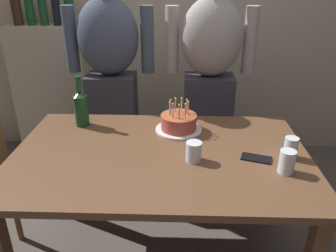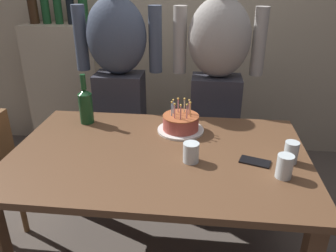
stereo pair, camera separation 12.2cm
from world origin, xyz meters
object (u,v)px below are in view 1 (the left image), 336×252
water_glass_side (287,162)px  person_woman_cardigan (209,82)px  water_glass_near (291,148)px  wine_bottle (81,107)px  birthday_cake (179,123)px  person_man_bearded (111,81)px  cell_phone (256,158)px  water_glass_far (194,152)px

water_glass_side → person_woman_cardigan: (-0.28, 0.93, 0.08)m
water_glass_near → wine_bottle: (-1.12, 0.35, 0.06)m
birthday_cake → wine_bottle: (-0.57, 0.06, 0.07)m
person_man_bearded → cell_phone: bearing=136.5°
water_glass_near → person_woman_cardigan: (-0.34, 0.80, 0.08)m
water_glass_near → person_woman_cardigan: bearing=113.2°
water_glass_near → person_man_bearded: person_man_bearded is taller
birthday_cake → water_glass_far: bearing=-77.4°
person_woman_cardigan → water_glass_near: bearing=113.2°
water_glass_far → person_woman_cardigan: size_ratio=0.06×
water_glass_side → cell_phone: water_glass_side is taller
water_glass_side → cell_phone: (-0.11, 0.11, -0.05)m
water_glass_near → water_glass_far: water_glass_near is taller
water_glass_side → person_man_bearded: person_man_bearded is taller
birthday_cake → water_glass_far: birthday_cake is taller
water_glass_near → person_man_bearded: 1.30m
cell_phone → wine_bottle: bearing=177.3°
water_glass_side → person_woman_cardigan: size_ratio=0.07×
cell_phone → water_glass_near: bearing=25.6°
water_glass_far → wine_bottle: (-0.65, 0.39, 0.07)m
wine_bottle → person_man_bearded: (0.09, 0.45, 0.02)m
water_glass_near → wine_bottle: 1.17m
wine_bottle → water_glass_side: bearing=-24.3°
person_man_bearded → person_woman_cardigan: (0.69, 0.00, 0.00)m
birthday_cake → water_glass_side: 0.65m
water_glass_near → person_woman_cardigan: person_woman_cardigan is taller
cell_phone → person_man_bearded: 1.19m
water_glass_near → birthday_cake: bearing=152.1°
water_glass_near → person_man_bearded: bearing=142.2°
wine_bottle → cell_phone: bearing=-21.1°
birthday_cake → person_man_bearded: 0.70m
water_glass_far → water_glass_side: (0.42, -0.09, 0.01)m
wine_bottle → water_glass_near: bearing=-17.2°
water_glass_near → water_glass_far: bearing=-174.7°
water_glass_near → cell_phone: water_glass_near is taller
birthday_cake → wine_bottle: wine_bottle is taller
water_glass_near → water_glass_side: bearing=-112.7°
water_glass_far → person_man_bearded: 1.01m
person_man_bearded → person_woman_cardigan: 0.69m
water_glass_far → cell_phone: size_ratio=0.68×
person_woman_cardigan → wine_bottle: bearing=29.9°
water_glass_side → cell_phone: bearing=133.9°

